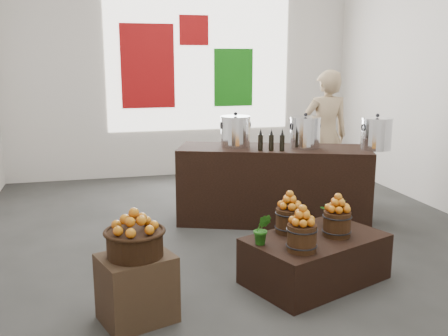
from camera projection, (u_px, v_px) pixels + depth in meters
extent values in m
plane|color=#383936|center=(238.00, 240.00, 5.66)|extent=(7.00, 7.00, 0.00)
cube|color=silver|center=(182.00, 60.00, 8.55)|extent=(6.00, 0.04, 4.00)
cube|color=white|center=(200.00, 60.00, 8.60)|extent=(3.20, 0.02, 2.40)
cube|color=#980B0D|center=(148.00, 66.00, 8.40)|extent=(0.90, 0.04, 1.40)
cube|color=#146C10|center=(233.00, 78.00, 8.80)|extent=(0.70, 0.04, 1.00)
cube|color=#980B0D|center=(194.00, 30.00, 8.46)|extent=(0.50, 0.04, 0.50)
cube|color=#483521|center=(137.00, 288.00, 3.88)|extent=(0.65, 0.59, 0.54)
cylinder|color=black|center=(135.00, 244.00, 3.80)|extent=(0.43, 0.43, 0.20)
cube|color=black|center=(315.00, 259.00, 4.59)|extent=(1.44, 1.17, 0.43)
cylinder|color=#381E0F|center=(302.00, 238.00, 4.19)|extent=(0.25, 0.25, 0.23)
cylinder|color=#381E0F|center=(337.00, 224.00, 4.54)|extent=(0.25, 0.25, 0.23)
cylinder|color=#381E0F|center=(289.00, 220.00, 4.64)|extent=(0.25, 0.25, 0.23)
imported|color=#1D5912|center=(332.00, 213.00, 4.82)|extent=(0.30, 0.28, 0.26)
imported|color=#1D5912|center=(262.00, 229.00, 4.32)|extent=(0.19, 0.17, 0.28)
cube|color=black|center=(273.00, 185.00, 6.23)|extent=(2.44, 1.51, 0.95)
cylinder|color=silver|center=(235.00, 132.00, 6.14)|extent=(0.36, 0.36, 0.36)
cylinder|color=silver|center=(305.00, 133.00, 6.06)|extent=(0.36, 0.36, 0.36)
cylinder|color=silver|center=(376.00, 134.00, 5.97)|extent=(0.36, 0.36, 0.36)
imported|color=tan|center=(325.00, 136.00, 7.18)|extent=(0.71, 0.49, 1.87)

